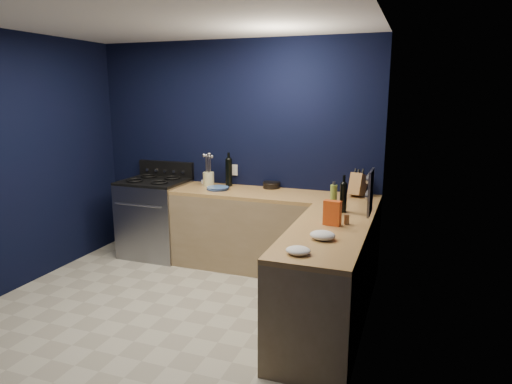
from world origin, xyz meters
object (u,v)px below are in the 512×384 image
at_px(knife_block, 358,185).
at_px(plate_stack, 218,188).
at_px(gas_range, 156,219).
at_px(crouton_bag, 332,213).
at_px(utensil_crock, 209,179).

bearing_deg(knife_block, plate_stack, -158.52).
relative_size(gas_range, plate_stack, 3.67).
bearing_deg(plate_stack, gas_range, 178.52).
bearing_deg(crouton_bag, gas_range, 165.33).
bearing_deg(gas_range, crouton_bag, -22.80).
xyz_separation_m(gas_range, crouton_bag, (2.37, -1.00, 0.55)).
bearing_deg(utensil_crock, gas_range, -168.51).
bearing_deg(gas_range, knife_block, 4.77).
xyz_separation_m(gas_range, plate_stack, (0.87, -0.02, 0.46)).
distance_m(gas_range, knife_block, 2.50).
distance_m(knife_block, crouton_bag, 1.20).
height_order(plate_stack, knife_block, knife_block).
relative_size(knife_block, crouton_bag, 1.12).
xyz_separation_m(utensil_crock, crouton_bag, (1.70, -1.13, 0.02)).
distance_m(utensil_crock, knife_block, 1.76).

